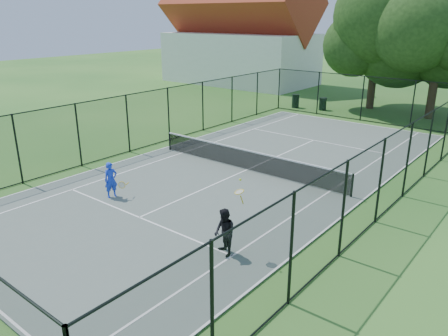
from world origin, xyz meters
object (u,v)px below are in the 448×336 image
Objects in this scene: trash_bin_left at (295,101)px; trash_bin_right at (323,104)px; tennis_net at (247,159)px; player_blue at (111,180)px; player_black at (225,232)px.

trash_bin_left reaches higher than trash_bin_right.
tennis_net is 15.01m from trash_bin_right.
trash_bin_right is at bearing 103.86° from tennis_net.
player_black reaches higher than player_blue.
player_blue is at bearing 173.98° from player_black.
player_blue reaches higher than tennis_net.
trash_bin_left is (-5.64, 14.08, -0.06)m from tennis_net.
player_blue is at bearing -111.18° from tennis_net.
player_blue reaches higher than trash_bin_right.
trash_bin_left is 20.19m from player_blue.
trash_bin_left is 2.11m from trash_bin_right.
tennis_net is 7.54m from player_black.
player_black is (9.52, -20.55, 0.27)m from trash_bin_left.
player_black is at bearing -70.45° from trash_bin_right.
trash_bin_right is at bearing 93.77° from player_blue.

